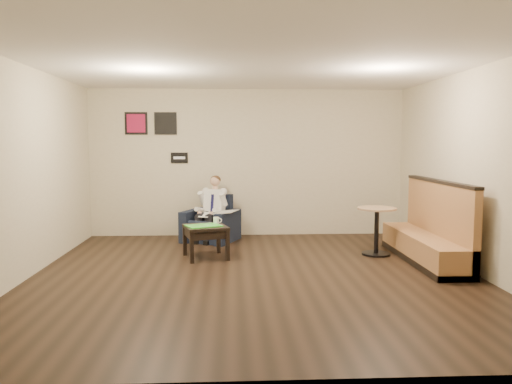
{
  "coord_description": "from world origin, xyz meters",
  "views": [
    {
      "loc": [
        -0.31,
        -6.59,
        1.78
      ],
      "look_at": [
        0.07,
        1.2,
        1.01
      ],
      "focal_mm": 35.0,
      "sensor_mm": 36.0,
      "label": 1
    }
  ],
  "objects_px": {
    "cafe_table": "(376,231)",
    "green_folder": "(204,226)",
    "smartphone": "(206,223)",
    "armchair": "(210,218)",
    "banquette": "(425,222)",
    "side_table": "(206,242)",
    "seated_man": "(208,211)",
    "coffee_mug": "(216,220)"
  },
  "relations": [
    {
      "from": "side_table",
      "to": "green_folder",
      "type": "bearing_deg",
      "value": -130.46
    },
    {
      "from": "side_table",
      "to": "cafe_table",
      "type": "xyz_separation_m",
      "value": [
        2.71,
        0.09,
        0.13
      ]
    },
    {
      "from": "side_table",
      "to": "coffee_mug",
      "type": "bearing_deg",
      "value": 49.54
    },
    {
      "from": "seated_man",
      "to": "side_table",
      "type": "height_order",
      "value": "seated_man"
    },
    {
      "from": "seated_man",
      "to": "coffee_mug",
      "type": "xyz_separation_m",
      "value": [
        0.18,
        -1.08,
        -0.01
      ]
    },
    {
      "from": "side_table",
      "to": "cafe_table",
      "type": "height_order",
      "value": "cafe_table"
    },
    {
      "from": "armchair",
      "to": "smartphone",
      "type": "xyz_separation_m",
      "value": [
        -0.01,
        -1.18,
        0.1
      ]
    },
    {
      "from": "coffee_mug",
      "to": "smartphone",
      "type": "relative_size",
      "value": 0.68
    },
    {
      "from": "side_table",
      "to": "green_folder",
      "type": "distance_m",
      "value": 0.26
    },
    {
      "from": "armchair",
      "to": "seated_man",
      "type": "height_order",
      "value": "seated_man"
    },
    {
      "from": "seated_man",
      "to": "banquette",
      "type": "distance_m",
      "value": 3.71
    },
    {
      "from": "green_folder",
      "to": "banquette",
      "type": "height_order",
      "value": "banquette"
    },
    {
      "from": "cafe_table",
      "to": "green_folder",
      "type": "bearing_deg",
      "value": -177.5
    },
    {
      "from": "side_table",
      "to": "smartphone",
      "type": "bearing_deg",
      "value": 88.5
    },
    {
      "from": "armchair",
      "to": "green_folder",
      "type": "xyz_separation_m",
      "value": [
        -0.05,
        -1.39,
        0.1
      ]
    },
    {
      "from": "seated_man",
      "to": "green_folder",
      "type": "bearing_deg",
      "value": -66.21
    },
    {
      "from": "armchair",
      "to": "cafe_table",
      "type": "height_order",
      "value": "armchair"
    },
    {
      "from": "banquette",
      "to": "smartphone",
      "type": "bearing_deg",
      "value": 170.23
    },
    {
      "from": "green_folder",
      "to": "coffee_mug",
      "type": "bearing_deg",
      "value": 49.54
    },
    {
      "from": "coffee_mug",
      "to": "smartphone",
      "type": "xyz_separation_m",
      "value": [
        -0.15,
        0.0,
        -0.05
      ]
    },
    {
      "from": "smartphone",
      "to": "armchair",
      "type": "bearing_deg",
      "value": 83.44
    },
    {
      "from": "smartphone",
      "to": "banquette",
      "type": "height_order",
      "value": "banquette"
    },
    {
      "from": "smartphone",
      "to": "side_table",
      "type": "bearing_deg",
      "value": -97.35
    },
    {
      "from": "green_folder",
      "to": "smartphone",
      "type": "distance_m",
      "value": 0.22
    },
    {
      "from": "seated_man",
      "to": "coffee_mug",
      "type": "relative_size",
      "value": 10.61
    },
    {
      "from": "armchair",
      "to": "seated_man",
      "type": "relative_size",
      "value": 0.75
    },
    {
      "from": "banquette",
      "to": "side_table",
      "type": "bearing_deg",
      "value": 173.44
    },
    {
      "from": "side_table",
      "to": "coffee_mug",
      "type": "distance_m",
      "value": 0.39
    },
    {
      "from": "armchair",
      "to": "banquette",
      "type": "relative_size",
      "value": 0.36
    },
    {
      "from": "banquette",
      "to": "cafe_table",
      "type": "bearing_deg",
      "value": 141.76
    },
    {
      "from": "seated_man",
      "to": "cafe_table",
      "type": "height_order",
      "value": "seated_man"
    },
    {
      "from": "armchair",
      "to": "banquette",
      "type": "bearing_deg",
      "value": -4.08
    },
    {
      "from": "side_table",
      "to": "armchair",
      "type": "bearing_deg",
      "value": 89.18
    },
    {
      "from": "smartphone",
      "to": "cafe_table",
      "type": "relative_size",
      "value": 0.21
    },
    {
      "from": "seated_man",
      "to": "green_folder",
      "type": "relative_size",
      "value": 2.24
    },
    {
      "from": "seated_man",
      "to": "banquette",
      "type": "xyz_separation_m",
      "value": [
        3.33,
        -1.65,
        0.04
      ]
    },
    {
      "from": "cafe_table",
      "to": "seated_man",
      "type": "bearing_deg",
      "value": 156.71
    },
    {
      "from": "seated_man",
      "to": "banquette",
      "type": "bearing_deg",
      "value": -2.41
    },
    {
      "from": "coffee_mug",
      "to": "smartphone",
      "type": "height_order",
      "value": "coffee_mug"
    },
    {
      "from": "smartphone",
      "to": "banquette",
      "type": "relative_size",
      "value": 0.07
    },
    {
      "from": "green_folder",
      "to": "banquette",
      "type": "distance_m",
      "value": 3.35
    },
    {
      "from": "banquette",
      "to": "armchair",
      "type": "bearing_deg",
      "value": 152.04
    }
  ]
}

